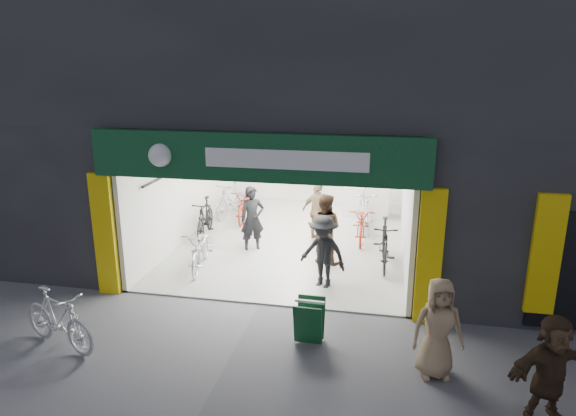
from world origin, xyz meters
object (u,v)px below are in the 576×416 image
(bike_left_front, at_px, (201,249))
(bike_right_front, at_px, (384,244))
(pedestrian_near, at_px, (438,328))
(sandwich_board, at_px, (309,320))
(parked_bike, at_px, (58,319))

(bike_left_front, distance_m, bike_right_front, 4.34)
(bike_left_front, relative_size, pedestrian_near, 1.16)
(sandwich_board, bearing_deg, bike_right_front, 73.57)
(bike_right_front, bearing_deg, parked_bike, -140.87)
(pedestrian_near, bearing_deg, parked_bike, 172.77)
(bike_right_front, xyz_separation_m, sandwich_board, (-1.22, -3.72, -0.15))
(bike_right_front, height_order, parked_bike, bike_right_front)
(parked_bike, height_order, pedestrian_near, pedestrian_near)
(bike_left_front, relative_size, parked_bike, 1.06)
(bike_left_front, bearing_deg, bike_right_front, 3.07)
(bike_left_front, relative_size, sandwich_board, 2.46)
(parked_bike, xyz_separation_m, pedestrian_near, (6.26, 0.41, 0.28))
(parked_bike, distance_m, sandwich_board, 4.29)
(bike_right_front, bearing_deg, pedestrian_near, -80.73)
(bike_left_front, xyz_separation_m, parked_bike, (-1.16, -3.77, 0.04))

